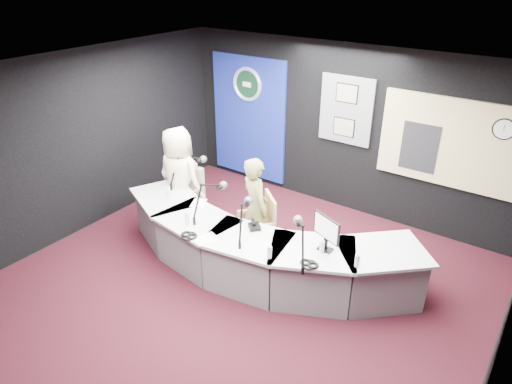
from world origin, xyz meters
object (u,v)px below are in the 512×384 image
Objects in this scene: broadcast_desk at (254,248)px; armchair_left at (181,199)px; person_woman at (256,209)px; armchair_right at (256,228)px; person_man at (180,179)px.

armchair_left is at bearing 168.40° from broadcast_desk.
broadcast_desk is 2.89× the size of person_woman.
person_woman reaches higher than broadcast_desk.
armchair_right is (-0.21, 0.33, 0.08)m from broadcast_desk.
broadcast_desk is at bearing 152.04° from person_woman.
armchair_left is 0.57× the size of person_man.
broadcast_desk is 0.40m from armchair_right.
person_man is at bearing -139.90° from armchair_right.
broadcast_desk is at bearing -16.06° from armchair_right.
armchair_left is at bearing 180.00° from person_man.
person_woman reaches higher than armchair_right.
broadcast_desk is 4.91× the size of armchair_right.
broadcast_desk is 2.68× the size of person_man.
armchair_left is 1.05× the size of armchair_right.
person_woman is (1.48, -0.02, 0.30)m from armchair_left.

